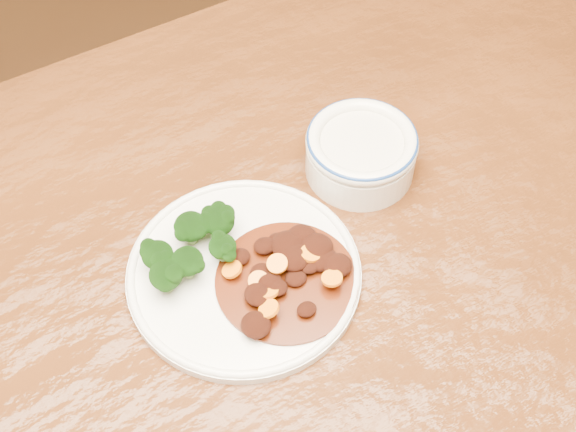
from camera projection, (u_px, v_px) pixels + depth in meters
name	position (u px, v px, depth m)	size (l,w,h in m)	color
dining_table	(227.00, 368.00, 0.85)	(1.53, 0.96, 0.75)	#4F260E
dinner_plate	(244.00, 273.00, 0.82)	(0.24, 0.24, 0.02)	silver
broccoli_florets	(193.00, 244.00, 0.81)	(0.11, 0.08, 0.04)	#71904A
mince_stew	(291.00, 270.00, 0.81)	(0.15, 0.15, 0.03)	#491507
dip_bowl	(361.00, 151.00, 0.89)	(0.12, 0.12, 0.06)	silver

